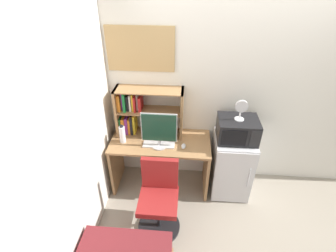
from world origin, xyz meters
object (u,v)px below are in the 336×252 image
object	(u,v)px
monitor	(159,130)
microwave	(237,129)
desk_chair	(159,201)
mini_fridge	(231,165)
water_bottle	(122,134)
wall_corkboard	(140,49)
computer_mouse	(183,146)
hutch_bookshelf	(139,110)
keyboard	(159,145)
desk_fan	(241,109)

from	to	relation	value
monitor	microwave	distance (m)	0.94
desk_chair	mini_fridge	bearing A→B (deg)	36.55
water_bottle	wall_corkboard	size ratio (longest dim) A/B	0.31
mini_fridge	desk_chair	world-z (taller)	desk_chair
computer_mouse	hutch_bookshelf	bearing A→B (deg)	153.84
wall_corkboard	microwave	bearing A→B (deg)	-13.86
hutch_bookshelf	computer_mouse	size ratio (longest dim) A/B	8.45
monitor	computer_mouse	distance (m)	0.37
hutch_bookshelf	water_bottle	world-z (taller)	hutch_bookshelf
microwave	desk_chair	distance (m)	1.25
water_bottle	keyboard	bearing A→B (deg)	-4.21
hutch_bookshelf	computer_mouse	xyz separation A→B (m)	(0.59, -0.29, -0.32)
computer_mouse	desk_chair	size ratio (longest dim) A/B	0.11
desk_fan	microwave	bearing A→B (deg)	75.00
hutch_bookshelf	desk_fan	distance (m)	1.25
keyboard	desk_fan	bearing A→B (deg)	5.59
mini_fridge	desk_chair	size ratio (longest dim) A/B	0.95
computer_mouse	desk_chair	distance (m)	0.71
computer_mouse	desk_fan	xyz separation A→B (m)	(0.63, 0.11, 0.49)
hutch_bookshelf	keyboard	world-z (taller)	hutch_bookshelf
mini_fridge	desk_chair	bearing A→B (deg)	-143.45
computer_mouse	wall_corkboard	xyz separation A→B (m)	(-0.54, 0.40, 1.05)
desk_fan	wall_corkboard	world-z (taller)	wall_corkboard
keyboard	wall_corkboard	xyz separation A→B (m)	(-0.24, 0.39, 1.06)
computer_mouse	mini_fridge	bearing A→B (deg)	9.72
computer_mouse	monitor	bearing A→B (deg)	179.44
hutch_bookshelf	mini_fridge	xyz separation A→B (m)	(1.23, -0.18, -0.67)
desk_fan	computer_mouse	bearing A→B (deg)	-170.45
hutch_bookshelf	computer_mouse	world-z (taller)	hutch_bookshelf
hutch_bookshelf	mini_fridge	bearing A→B (deg)	-8.38
desk_fan	desk_chair	size ratio (longest dim) A/B	0.28
hutch_bookshelf	water_bottle	size ratio (longest dim) A/B	3.44
wall_corkboard	mini_fridge	bearing A→B (deg)	-14.00
computer_mouse	microwave	distance (m)	0.68
mini_fridge	keyboard	bearing A→B (deg)	-174.28
keyboard	mini_fridge	world-z (taller)	mini_fridge
computer_mouse	wall_corkboard	bearing A→B (deg)	143.45
microwave	wall_corkboard	distance (m)	1.48
desk_chair	desk_fan	bearing A→B (deg)	36.50
hutch_bookshelf	microwave	bearing A→B (deg)	-8.24
monitor	keyboard	xyz separation A→B (m)	(-0.01, 0.01, -0.23)
hutch_bookshelf	monitor	size ratio (longest dim) A/B	1.83
keyboard	mini_fridge	size ratio (longest dim) A/B	0.46
hutch_bookshelf	microwave	world-z (taller)	hutch_bookshelf
monitor	microwave	size ratio (longest dim) A/B	0.97
water_bottle	desk_fan	bearing A→B (deg)	2.39
monitor	mini_fridge	xyz separation A→B (m)	(0.93, 0.11, -0.58)
computer_mouse	desk_chair	world-z (taller)	desk_chair
water_bottle	desk_fan	size ratio (longest dim) A/B	0.96
desk_chair	wall_corkboard	size ratio (longest dim) A/B	1.13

